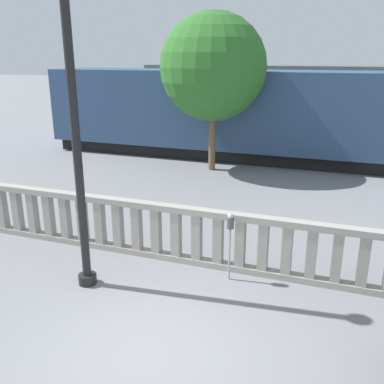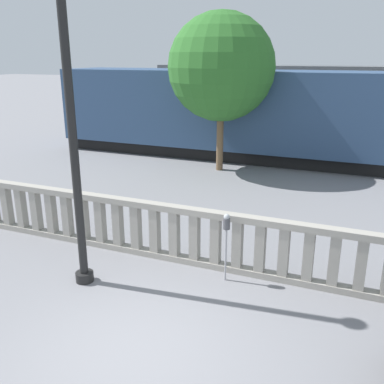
# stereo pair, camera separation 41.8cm
# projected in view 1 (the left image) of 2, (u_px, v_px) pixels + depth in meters

# --- Properties ---
(ground_plane) EXTENTS (160.00, 160.00, 0.00)m
(ground_plane) POSITION_uv_depth(u_px,v_px,m) (146.00, 353.00, 6.66)
(ground_plane) COLOR slate
(balustrade) EXTENTS (13.87, 0.24, 1.31)m
(balustrade) POSITION_uv_depth(u_px,v_px,m) (207.00, 238.00, 9.22)
(balustrade) COLOR #9E998E
(balustrade) RESTS_ON ground
(lamppost) EXTENTS (0.36, 0.36, 6.48)m
(lamppost) POSITION_uv_depth(u_px,v_px,m) (74.00, 114.00, 7.65)
(lamppost) COLOR black
(lamppost) RESTS_ON ground
(parking_meter) EXTENTS (0.14, 0.14, 1.45)m
(parking_meter) POSITION_uv_depth(u_px,v_px,m) (230.00, 229.00, 8.51)
(parking_meter) COLOR #99999E
(parking_meter) RESTS_ON ground
(train_near) EXTENTS (20.42, 3.16, 4.41)m
(train_near) POSITION_uv_depth(u_px,v_px,m) (277.00, 115.00, 18.26)
(train_near) COLOR black
(train_near) RESTS_ON ground
(train_far) EXTENTS (25.59, 3.06, 4.40)m
(train_far) POSITION_uv_depth(u_px,v_px,m) (343.00, 96.00, 26.70)
(train_far) COLOR black
(train_far) RESTS_ON ground
(tree_left) EXTENTS (4.06, 4.06, 6.03)m
(tree_left) POSITION_uv_depth(u_px,v_px,m) (213.00, 67.00, 16.14)
(tree_left) COLOR brown
(tree_left) RESTS_ON ground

